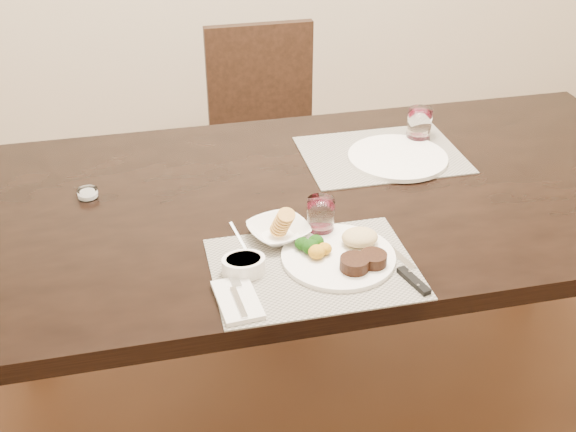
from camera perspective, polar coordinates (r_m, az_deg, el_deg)
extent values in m
plane|color=#462616|center=(2.40, 2.98, -13.76)|extent=(4.50, 4.50, 0.00)
cube|color=black|center=(1.96, 3.56, 1.29)|extent=(2.00, 1.00, 0.05)
cube|color=black|center=(2.48, -20.52, -3.86)|extent=(0.08, 0.08, 0.70)
cube|color=black|center=(2.83, 19.09, 1.00)|extent=(0.08, 0.08, 0.70)
cube|color=black|center=(2.82, -1.40, 4.67)|extent=(0.42, 0.42, 0.04)
cube|color=black|center=(2.75, -4.24, -1.56)|extent=(0.04, 0.04, 0.41)
cube|color=black|center=(2.82, 2.99, -0.67)|extent=(0.04, 0.04, 0.41)
cube|color=black|center=(3.06, -5.33, 2.05)|extent=(0.04, 0.04, 0.41)
cube|color=black|center=(3.12, 1.23, 2.80)|extent=(0.04, 0.04, 0.41)
cube|color=black|center=(2.89, -2.24, 10.67)|extent=(0.42, 0.04, 0.45)
cube|color=gray|center=(1.64, 2.03, -4.16)|extent=(0.46, 0.34, 0.00)
cube|color=gray|center=(2.14, 7.41, 4.82)|extent=(0.46, 0.34, 0.00)
cylinder|color=white|center=(1.67, 3.99, -3.22)|extent=(0.26, 0.26, 0.01)
cylinder|color=black|center=(1.62, 5.27, -3.77)|extent=(0.07, 0.07, 0.03)
cylinder|color=black|center=(1.64, 6.75, -3.38)|extent=(0.06, 0.06, 0.03)
ellipsoid|color=tan|center=(1.70, 5.69, -1.67)|extent=(0.09, 0.07, 0.04)
ellipsoid|color=#12460D|center=(1.66, 1.76, -2.40)|extent=(0.04, 0.04, 0.03)
ellipsoid|color=orange|center=(1.64, 2.28, -2.84)|extent=(0.04, 0.04, 0.03)
cube|color=white|center=(1.54, -4.01, -6.62)|extent=(0.10, 0.16, 0.01)
cube|color=silver|center=(1.52, -3.91, -6.80)|extent=(0.02, 0.11, 0.00)
cube|color=silver|center=(1.58, -4.15, -5.23)|extent=(0.02, 0.04, 0.00)
cube|color=silver|center=(1.70, 8.45, -2.89)|extent=(0.05, 0.14, 0.00)
cube|color=black|center=(1.61, 9.90, -5.06)|extent=(0.05, 0.10, 0.01)
imported|color=white|center=(1.73, -0.75, -1.22)|extent=(0.18, 0.18, 0.03)
cylinder|color=#C0873C|center=(1.72, -0.76, -0.55)|extent=(0.04, 0.05, 0.04)
cylinder|color=white|center=(1.62, -3.53, -3.92)|extent=(0.10, 0.10, 0.04)
cylinder|color=#0D370C|center=(1.61, -3.54, -3.56)|extent=(0.08, 0.08, 0.01)
cube|color=silver|center=(1.65, -3.96, -1.62)|extent=(0.01, 0.06, 0.05)
cylinder|color=white|center=(1.74, 2.60, 0.00)|extent=(0.07, 0.07, 0.09)
cylinder|color=#38050E|center=(1.76, 2.57, -0.96)|extent=(0.06, 0.06, 0.02)
cylinder|color=white|center=(2.12, 8.66, 4.59)|extent=(0.29, 0.29, 0.01)
cylinder|color=white|center=(2.23, 10.33, 7.10)|extent=(0.07, 0.07, 0.10)
cylinder|color=#38050E|center=(2.24, 10.24, 6.22)|extent=(0.06, 0.06, 0.03)
cylinder|color=white|center=(1.98, -15.55, 1.72)|extent=(0.05, 0.05, 0.02)
cylinder|color=white|center=(1.98, -15.53, 1.58)|extent=(0.04, 0.04, 0.01)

